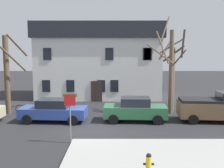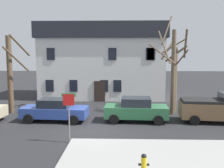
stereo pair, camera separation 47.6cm
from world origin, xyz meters
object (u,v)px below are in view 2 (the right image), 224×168
Objects in this scene: car_blue_sedan at (55,110)px; tree_bare_near at (10,72)px; fire_hydrant at (144,164)px; street_sign_pole at (69,108)px; tree_bare_mid at (172,68)px; car_green_sedan at (136,110)px; pickup_truck_brown at (219,108)px; building_main at (103,61)px; tree_bare_far at (174,75)px; bicycle_leaning at (16,108)px.

tree_bare_near is at bearing 150.51° from car_blue_sedan.
street_sign_pole is (-3.62, 3.69, 1.34)m from fire_hydrant.
car_green_sedan is (-2.97, -2.37, -2.86)m from tree_bare_mid.
car_blue_sedan is 5.87× the size of fire_hydrant.
building_main is at bearing 129.10° from pickup_truck_brown.
tree_bare_near is 10.47m from car_green_sedan.
tree_bare_near is at bearing -175.91° from tree_bare_far.
tree_bare_far is at bearing 43.79° from car_green_sedan.
fire_hydrant is at bearing -91.58° from car_green_sedan.
pickup_truck_brown is at bearing 24.58° from street_sign_pole.
pickup_truck_brown is 3.13× the size of bicycle_leaning.
building_main reaches higher than car_green_sedan.
tree_bare_mid reaches higher than tree_bare_near.
car_green_sedan is 9.88m from bicycle_leaning.
building_main is at bearing 105.80° from car_green_sedan.
bicycle_leaning reaches higher than fire_hydrant.
tree_bare_near is at bearing -179.48° from tree_bare_mid.
car_green_sedan is at bearing 179.59° from pickup_truck_brown.
tree_bare_far is (13.24, 0.95, -0.34)m from tree_bare_near.
tree_bare_near is 14.49m from fire_hydrant.
building_main is at bearing 87.16° from street_sign_pole.
street_sign_pole reaches higher than car_blue_sedan.
street_sign_pole is 1.53× the size of bicycle_leaning.
street_sign_pole is at bearing -49.81° from bicycle_leaning.
street_sign_pole reaches higher than fire_hydrant.
pickup_truck_brown is (2.84, -2.41, -2.70)m from tree_bare_mid.
tree_bare_mid is at bearing 15.79° from car_blue_sedan.
street_sign_pole is at bearing -133.17° from tree_bare_far.
pickup_truck_brown reaches higher than car_green_sedan.
tree_bare_far is at bearing 19.93° from car_blue_sedan.
pickup_truck_brown is at bearing -8.79° from bicycle_leaning.
building_main is at bearing 76.34° from car_blue_sedan.
tree_bare_mid reaches higher than street_sign_pole.
pickup_truck_brown is at bearing -8.29° from tree_bare_near.
tree_bare_mid reaches higher than tree_bare_far.
tree_bare_near reaches higher than pickup_truck_brown.
tree_bare_far is 5.10m from car_green_sedan.
car_blue_sedan is 1.05× the size of car_green_sedan.
tree_bare_near is at bearing 171.71° from pickup_truck_brown.
tree_bare_mid is (6.05, -8.53, -0.37)m from building_main.
building_main is 11.78m from car_blue_sedan.
tree_bare_near reaches higher than car_green_sedan.
fire_hydrant is (-3.19, -10.52, -3.17)m from tree_bare_mid.
tree_bare_near is 0.93× the size of tree_bare_far.
car_green_sedan is at bearing -12.78° from tree_bare_near.
bicycle_leaning is (-15.39, 2.38, -0.65)m from pickup_truck_brown.
tree_bare_mid is at bearing -113.91° from tree_bare_far.
tree_bare_near is (-6.83, -8.65, -0.72)m from building_main.
street_sign_pole is (-3.85, -4.46, 1.02)m from car_green_sedan.
bicycle_leaning is at bearing 15.90° from tree_bare_near.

